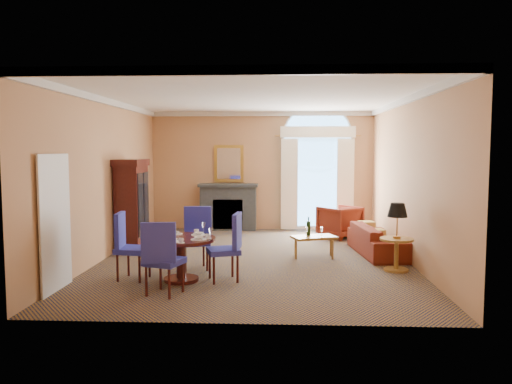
{
  "coord_description": "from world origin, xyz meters",
  "views": [
    {
      "loc": [
        0.51,
        -9.83,
        2.19
      ],
      "look_at": [
        0.0,
        0.5,
        1.3
      ],
      "focal_mm": 35.0,
      "sensor_mm": 36.0,
      "label": 1
    }
  ],
  "objects_px": {
    "armchair": "(340,222)",
    "coffee_table": "(313,237)",
    "sofa": "(378,240)",
    "armoire": "(132,206)",
    "dining_table": "(181,248)",
    "side_table": "(397,229)"
  },
  "relations": [
    {
      "from": "coffee_table",
      "to": "side_table",
      "type": "xyz_separation_m",
      "value": [
        1.42,
        -1.06,
        0.35
      ]
    },
    {
      "from": "side_table",
      "to": "armoire",
      "type": "bearing_deg",
      "value": 162.72
    },
    {
      "from": "armoire",
      "to": "dining_table",
      "type": "bearing_deg",
      "value": -57.98
    },
    {
      "from": "coffee_table",
      "to": "side_table",
      "type": "bearing_deg",
      "value": -56.01
    },
    {
      "from": "armchair",
      "to": "coffee_table",
      "type": "xyz_separation_m",
      "value": [
        -0.8,
        -2.32,
        0.02
      ]
    },
    {
      "from": "armchair",
      "to": "coffee_table",
      "type": "relative_size",
      "value": 0.9
    },
    {
      "from": "dining_table",
      "to": "sofa",
      "type": "bearing_deg",
      "value": 31.93
    },
    {
      "from": "sofa",
      "to": "side_table",
      "type": "height_order",
      "value": "side_table"
    },
    {
      "from": "armoire",
      "to": "armchair",
      "type": "height_order",
      "value": "armoire"
    },
    {
      "from": "side_table",
      "to": "dining_table",
      "type": "bearing_deg",
      "value": -166.79
    },
    {
      "from": "armchair",
      "to": "side_table",
      "type": "height_order",
      "value": "side_table"
    },
    {
      "from": "armoire",
      "to": "side_table",
      "type": "distance_m",
      "value": 5.57
    },
    {
      "from": "side_table",
      "to": "coffee_table",
      "type": "bearing_deg",
      "value": 143.22
    },
    {
      "from": "dining_table",
      "to": "side_table",
      "type": "bearing_deg",
      "value": 13.21
    },
    {
      "from": "dining_table",
      "to": "side_table",
      "type": "xyz_separation_m",
      "value": [
        3.74,
        0.88,
        0.22
      ]
    },
    {
      "from": "armoire",
      "to": "dining_table",
      "type": "height_order",
      "value": "armoire"
    },
    {
      "from": "coffee_table",
      "to": "sofa",
      "type": "bearing_deg",
      "value": -4.61
    },
    {
      "from": "armoire",
      "to": "coffee_table",
      "type": "distance_m",
      "value": 3.98
    },
    {
      "from": "dining_table",
      "to": "coffee_table",
      "type": "distance_m",
      "value": 3.02
    },
    {
      "from": "sofa",
      "to": "side_table",
      "type": "xyz_separation_m",
      "value": [
        0.05,
        -1.42,
        0.47
      ]
    },
    {
      "from": "dining_table",
      "to": "armoire",
      "type": "bearing_deg",
      "value": 122.02
    },
    {
      "from": "armchair",
      "to": "coffee_table",
      "type": "distance_m",
      "value": 2.46
    }
  ]
}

